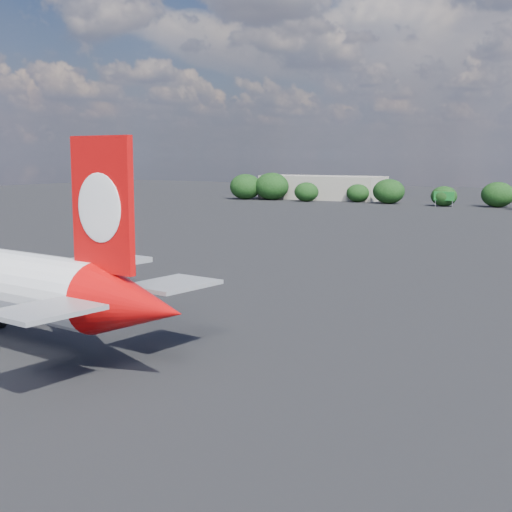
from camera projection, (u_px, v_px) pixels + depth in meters
The scene contains 3 objects.
ground at pixel (333, 263), 100.75m from camera, with size 500.00×500.00×0.00m, color black.
terminal_building at pixel (322, 187), 245.37m from camera, with size 42.00×16.00×8.00m.
highway_sign at pixel (444, 196), 208.02m from camera, with size 6.00×0.30×4.50m.
Camera 1 is at (41.77, -31.08, 15.14)m, focal length 50.00 mm.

